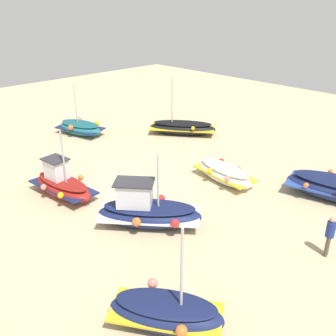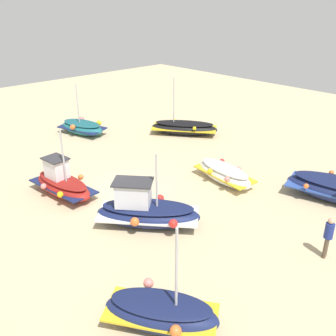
# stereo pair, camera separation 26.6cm
# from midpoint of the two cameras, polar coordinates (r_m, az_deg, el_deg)

# --- Properties ---
(ground_plane) EXTENTS (55.83, 55.83, 0.00)m
(ground_plane) POSITION_cam_midpoint_polar(r_m,az_deg,el_deg) (18.68, -7.09, -3.83)
(ground_plane) COLOR #C6B289
(fishing_boat_0) EXTENTS (3.74, 1.95, 0.94)m
(fishing_boat_0) POSITION_cam_midpoint_polar(r_m,az_deg,el_deg) (19.71, 8.05, -0.80)
(fishing_boat_0) COLOR white
(fishing_boat_0) RESTS_ON ground_plane
(fishing_boat_1) EXTENTS (4.60, 3.97, 3.92)m
(fishing_boat_1) POSITION_cam_midpoint_polar(r_m,az_deg,el_deg) (26.50, 1.90, 6.10)
(fishing_boat_1) COLOR black
(fishing_boat_1) RESTS_ON ground_plane
(fishing_boat_3) EXTENTS (3.79, 2.42, 3.52)m
(fishing_boat_3) POSITION_cam_midpoint_polar(r_m,az_deg,el_deg) (27.20, -13.40, 5.92)
(fishing_boat_3) COLOR #1E6670
(fishing_boat_3) RESTS_ON ground_plane
(fishing_boat_4) EXTENTS (3.87, 2.01, 3.38)m
(fishing_boat_4) POSITION_cam_midpoint_polar(r_m,az_deg,el_deg) (18.89, -16.06, -2.38)
(fishing_boat_4) COLOR maroon
(fishing_boat_4) RESTS_ON ground_plane
(fishing_boat_5) EXTENTS (4.37, 4.06, 3.22)m
(fishing_boat_5) POSITION_cam_midpoint_polar(r_m,az_deg,el_deg) (15.87, -3.63, -6.45)
(fishing_boat_5) COLOR navy
(fishing_boat_5) RESTS_ON ground_plane
(fishing_boat_6) EXTENTS (3.55, 2.97, 3.44)m
(fishing_boat_6) POSITION_cam_midpoint_polar(r_m,az_deg,el_deg) (11.64, -1.00, -20.93)
(fishing_boat_6) COLOR navy
(fishing_boat_6) RESTS_ON ground_plane
(person_walking) EXTENTS (0.32, 0.32, 1.65)m
(person_walking) POSITION_cam_midpoint_polar(r_m,az_deg,el_deg) (15.03, 22.75, -9.10)
(person_walking) COLOR brown
(person_walking) RESTS_ON ground_plane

